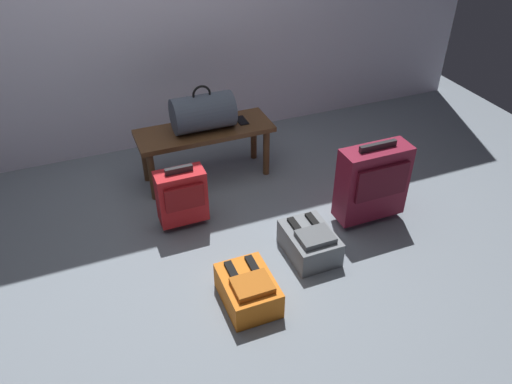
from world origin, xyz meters
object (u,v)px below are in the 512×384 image
at_px(suitcase_small_red, 182,196).
at_px(backpack_orange, 248,290).
at_px(backpack_grey, 310,242).
at_px(duffel_bag_slate, 203,112).
at_px(cell_phone, 242,120).
at_px(suitcase_upright_burgundy, 373,182).
at_px(bench, 205,137).

bearing_deg(suitcase_small_red, backpack_orange, -79.31).
relative_size(backpack_grey, backpack_orange, 1.00).
height_order(duffel_bag_slate, backpack_orange, duffel_bag_slate).
distance_m(cell_phone, suitcase_upright_burgundy, 1.10).
relative_size(duffel_bag_slate, backpack_grey, 1.16).
xyz_separation_m(cell_phone, backpack_orange, (-0.47, -1.33, -0.33)).
distance_m(suitcase_upright_burgundy, suitcase_small_red, 1.26).
bearing_deg(bench, duffel_bag_slate, 180.00).
distance_m(bench, suitcase_small_red, 0.61).
height_order(suitcase_upright_burgundy, suitcase_small_red, suitcase_upright_burgundy).
bearing_deg(cell_phone, backpack_orange, -109.33).
xyz_separation_m(duffel_bag_slate, suitcase_small_red, (-0.32, -0.50, -0.31)).
bearing_deg(backpack_orange, suitcase_upright_burgundy, 20.93).
distance_m(duffel_bag_slate, suitcase_upright_burgundy, 1.29).
height_order(duffel_bag_slate, cell_phone, duffel_bag_slate).
distance_m(bench, cell_phone, 0.30).
bearing_deg(bench, backpack_grey, -72.92).
height_order(bench, backpack_grey, bench).
xyz_separation_m(suitcase_small_red, backpack_grey, (0.66, -0.58, -0.15)).
distance_m(cell_phone, suitcase_small_red, 0.83).
xyz_separation_m(bench, suitcase_upright_burgundy, (0.86, -0.92, -0.04)).
height_order(cell_phone, backpack_orange, cell_phone).
bearing_deg(cell_phone, suitcase_upright_burgundy, -58.60).
relative_size(cell_phone, suitcase_upright_burgundy, 0.24).
xyz_separation_m(cell_phone, suitcase_upright_burgundy, (0.57, -0.93, -0.11)).
bearing_deg(suitcase_upright_burgundy, backpack_orange, -159.07).
distance_m(suitcase_small_red, backpack_orange, 0.84).
relative_size(suitcase_upright_burgundy, backpack_orange, 1.58).
bearing_deg(duffel_bag_slate, suitcase_small_red, -122.32).
bearing_deg(backpack_orange, bench, 82.66).
distance_m(duffel_bag_slate, suitcase_small_red, 0.67).
height_order(bench, duffel_bag_slate, duffel_bag_slate).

